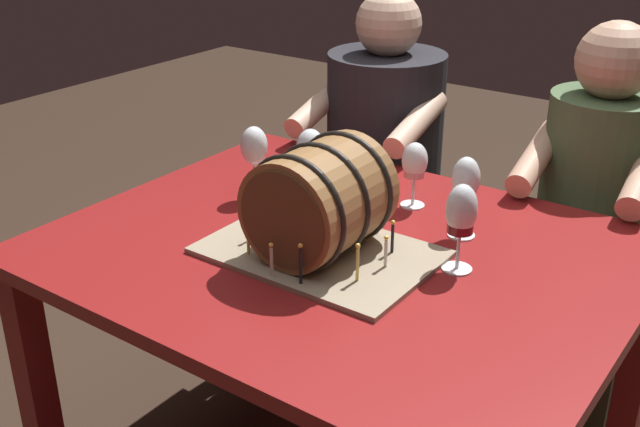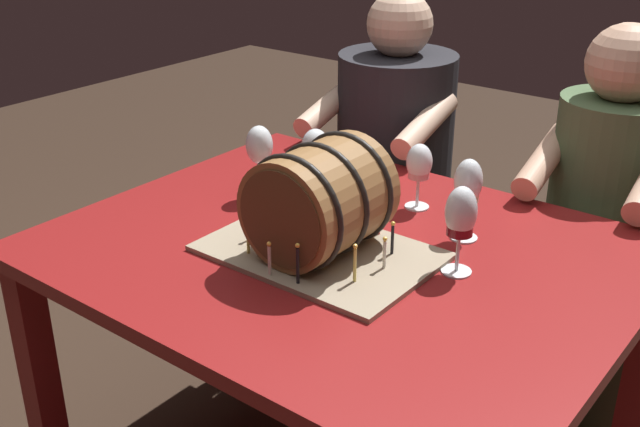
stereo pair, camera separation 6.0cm
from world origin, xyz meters
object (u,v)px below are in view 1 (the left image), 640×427
at_px(wine_glass_empty, 254,148).
at_px(wine_glass_amber, 311,151).
at_px(wine_glass_rose, 415,164).
at_px(wine_glass_red, 461,214).
at_px(barrel_cake, 320,205).
at_px(person_seated_right, 585,250).
at_px(wine_glass_white, 465,183).
at_px(person_seated_left, 382,183).
at_px(dining_table, 341,285).

relative_size(wine_glass_empty, wine_glass_amber, 1.02).
bearing_deg(wine_glass_empty, wine_glass_rose, 27.47).
bearing_deg(wine_glass_empty, wine_glass_red, -4.99).
xyz_separation_m(barrel_cake, wine_glass_amber, (-0.20, 0.24, 0.01)).
xyz_separation_m(barrel_cake, person_seated_right, (0.36, 0.82, -0.34)).
distance_m(barrel_cake, person_seated_right, 0.95).
distance_m(wine_glass_rose, wine_glass_amber, 0.26).
bearing_deg(wine_glass_white, wine_glass_amber, -176.62).
distance_m(wine_glass_rose, person_seated_right, 0.65).
relative_size(wine_glass_white, person_seated_left, 0.16).
distance_m(wine_glass_amber, wine_glass_red, 0.50).
height_order(dining_table, wine_glass_red, wine_glass_red).
xyz_separation_m(person_seated_left, person_seated_right, (0.69, -0.00, -0.05)).
relative_size(wine_glass_white, wine_glass_red, 0.99).
xyz_separation_m(dining_table, wine_glass_rose, (0.02, 0.29, 0.22)).
relative_size(wine_glass_amber, person_seated_left, 0.16).
bearing_deg(wine_glass_amber, wine_glass_empty, -147.48).
height_order(wine_glass_empty, wine_glass_white, wine_glass_white).
height_order(wine_glass_amber, person_seated_left, person_seated_left).
height_order(wine_glass_empty, person_seated_right, person_seated_right).
distance_m(person_seated_left, person_seated_right, 0.69).
bearing_deg(person_seated_right, wine_glass_amber, -134.47).
bearing_deg(barrel_cake, person_seated_left, 111.94).
bearing_deg(dining_table, wine_glass_empty, 163.26).
distance_m(wine_glass_amber, wine_glass_white, 0.42).
bearing_deg(person_seated_left, barrel_cake, -68.06).
height_order(wine_glass_white, person_seated_right, person_seated_right).
distance_m(wine_glass_white, person_seated_left, 0.83).
relative_size(dining_table, wine_glass_red, 6.55).
bearing_deg(person_seated_right, barrel_cake, -113.62).
bearing_deg(wine_glass_rose, person_seated_right, 55.14).
bearing_deg(wine_glass_white, dining_table, -134.48).
xyz_separation_m(wine_glass_rose, wine_glass_red, (0.24, -0.24, 0.02)).
xyz_separation_m(wine_glass_amber, person_seated_right, (0.56, 0.57, -0.35)).
distance_m(wine_glass_rose, wine_glass_red, 0.34).
height_order(wine_glass_rose, person_seated_left, person_seated_left).
height_order(wine_glass_empty, wine_glass_red, wine_glass_red).
bearing_deg(barrel_cake, wine_glass_rose, 84.30).
height_order(wine_glass_empty, wine_glass_amber, wine_glass_empty).
bearing_deg(wine_glass_red, person_seated_right, 83.76).
xyz_separation_m(dining_table, wine_glass_amber, (-0.22, 0.18, 0.23)).
relative_size(wine_glass_rose, wine_glass_amber, 0.90).
height_order(dining_table, barrel_cake, barrel_cake).
height_order(dining_table, wine_glass_amber, wine_glass_amber).
bearing_deg(dining_table, barrel_cake, -101.98).
bearing_deg(dining_table, wine_glass_white, 45.52).
bearing_deg(barrel_cake, person_seated_right, 66.38).
xyz_separation_m(barrel_cake, wine_glass_empty, (-0.33, 0.17, 0.01)).
bearing_deg(person_seated_left, person_seated_right, -0.06).
bearing_deg(wine_glass_rose, dining_table, -94.28).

